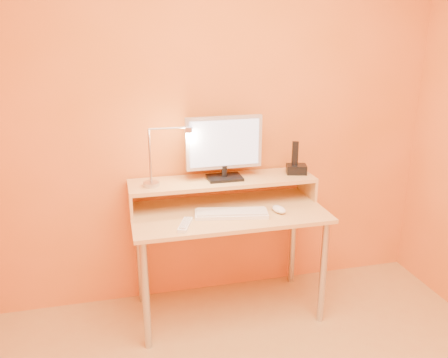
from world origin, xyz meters
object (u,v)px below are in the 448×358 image
object	(u,v)px
lamp_base	(151,184)
mouse	(279,209)
keyboard	(231,214)
monitor_panel	(224,143)
phone_dock	(296,169)
remote_control	(185,225)

from	to	relation	value
lamp_base	mouse	xyz separation A→B (m)	(0.76, -0.22, -0.15)
keyboard	lamp_base	bearing A→B (deg)	166.74
monitor_panel	phone_dock	distance (m)	0.54
lamp_base	keyboard	xyz separation A→B (m)	(0.46, -0.20, -0.16)
keyboard	mouse	size ratio (longest dim) A/B	3.75
phone_dock	mouse	xyz separation A→B (m)	(-0.21, -0.25, -0.17)
monitor_panel	mouse	world-z (taller)	monitor_panel
monitor_panel	mouse	bearing A→B (deg)	-43.54
remote_control	lamp_base	bearing A→B (deg)	139.72
mouse	remote_control	world-z (taller)	mouse
phone_dock	monitor_panel	bearing A→B (deg)	-165.86
mouse	remote_control	size ratio (longest dim) A/B	0.61
keyboard	mouse	bearing A→B (deg)	7.10
phone_dock	keyboard	size ratio (longest dim) A/B	0.29
phone_dock	remote_control	distance (m)	0.89
monitor_panel	keyboard	size ratio (longest dim) A/B	1.11
monitor_panel	keyboard	xyz separation A→B (m)	(-0.01, -0.24, -0.39)
keyboard	remote_control	size ratio (longest dim) A/B	2.28
mouse	lamp_base	bearing A→B (deg)	151.99
monitor_panel	keyboard	bearing A→B (deg)	-94.35
lamp_base	keyboard	bearing A→B (deg)	-23.92
phone_dock	mouse	world-z (taller)	phone_dock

